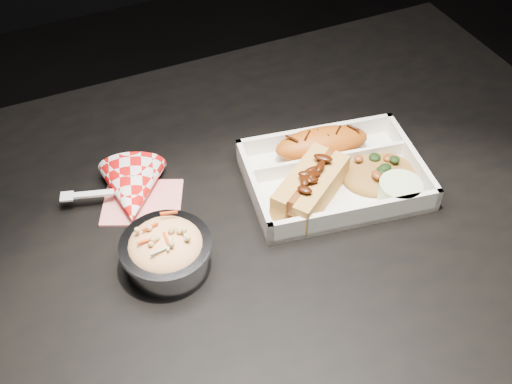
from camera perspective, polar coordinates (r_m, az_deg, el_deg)
dining_table at (r=0.96m, az=-1.46°, el=-6.36°), size 1.20×0.80×0.75m
food_tray at (r=0.94m, az=6.89°, el=1.28°), size 0.28×0.22×0.04m
fried_pastry at (r=0.97m, az=5.88°, el=4.32°), size 0.15×0.08×0.05m
hotdog at (r=0.90m, az=4.90°, el=0.67°), size 0.14×0.12×0.06m
fried_rice_mound at (r=0.95m, az=10.89°, el=2.07°), size 0.13×0.11×0.03m
cupcake_liner at (r=0.92m, az=12.65°, el=0.07°), size 0.06×0.06×0.03m
foil_coleslaw_cup at (r=0.82m, az=-7.98°, el=-5.13°), size 0.12×0.12×0.07m
napkin_fork at (r=0.92m, az=-10.92°, el=-0.04°), size 0.18×0.14×0.10m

